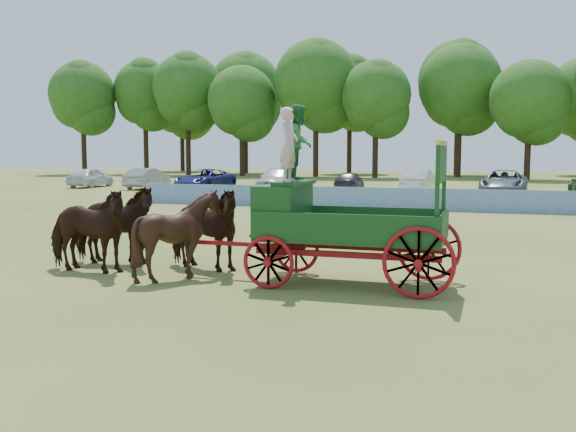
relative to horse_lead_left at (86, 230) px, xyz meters
The scene contains 9 objects.
ground 5.00m from the horse_lead_left, ahead, with size 160.00×160.00×0.00m, color olive.
horse_lead_left is the anchor object (origin of this frame).
horse_lead_right 1.10m from the horse_lead_left, 90.00° to the left, with size 1.06×2.32×1.96m, color black.
horse_wheel_left 2.40m from the horse_lead_left, ahead, with size 1.58×1.78×1.96m, color black.
horse_wheel_right 2.64m from the horse_lead_left, 24.62° to the left, with size 1.06×2.32×1.96m, color black.
farm_dray 5.42m from the horse_lead_left, ahead, with size 6.00×2.00×3.80m.
sponsor_banner 18.64m from the horse_lead_left, 77.94° to the left, with size 26.00×0.08×1.05m, color #1B4396.
parked_cars 30.40m from the horse_lead_left, 94.50° to the left, with size 37.74×6.99×1.61m.
treeline 61.00m from the horse_lead_left, 90.86° to the left, with size 90.56×23.30×15.59m.
Camera 1 is at (4.04, -12.69, 2.79)m, focal length 40.00 mm.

